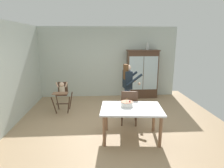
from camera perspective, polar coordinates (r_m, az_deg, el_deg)
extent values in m
plane|color=tan|center=(5.12, 0.04, -12.27)|extent=(6.24, 6.24, 0.00)
cube|color=beige|center=(7.29, -1.30, 6.65)|extent=(5.32, 0.06, 2.70)
cube|color=beige|center=(5.23, -30.08, 2.00)|extent=(0.06, 5.32, 2.70)
cube|color=#4C3323|center=(7.28, 9.20, 2.90)|extent=(1.16, 0.42, 1.80)
cube|color=#4C3323|center=(7.16, 9.49, 10.16)|extent=(1.22, 0.48, 0.04)
cube|color=silver|center=(7.00, 7.42, 3.28)|extent=(0.53, 0.01, 1.26)
cube|color=silver|center=(7.12, 11.77, 3.29)|extent=(0.53, 0.01, 1.26)
cube|color=#4C3323|center=(7.26, 9.23, 3.60)|extent=(1.08, 0.36, 0.02)
cylinder|color=#B2B7B2|center=(7.20, 10.86, 11.16)|extent=(0.13, 0.13, 0.22)
cylinder|color=#B2B7B2|center=(7.19, 10.91, 12.23)|extent=(0.07, 0.07, 0.05)
cylinder|color=#4C3323|center=(5.92, -17.40, -6.33)|extent=(0.14, 0.14, 0.56)
cylinder|color=#4C3323|center=(5.83, -13.18, -6.37)|extent=(0.13, 0.14, 0.56)
cylinder|color=#4C3323|center=(6.32, -16.48, -4.98)|extent=(0.13, 0.14, 0.56)
cylinder|color=#4C3323|center=(6.24, -12.53, -4.99)|extent=(0.14, 0.14, 0.56)
cube|color=#4C3323|center=(6.08, -14.88, -5.90)|extent=(0.42, 0.04, 0.02)
cube|color=#4C3323|center=(5.99, -15.07, -3.00)|extent=(0.34, 0.34, 0.02)
cube|color=#4C3323|center=(6.08, -14.90, -0.94)|extent=(0.31, 0.03, 0.34)
cube|color=brown|center=(5.70, -15.66, -2.74)|extent=(0.44, 0.24, 0.02)
cylinder|color=beige|center=(5.97, -15.11, -1.82)|extent=(0.17, 0.17, 0.22)
sphere|color=beige|center=(5.93, -15.21, -0.17)|extent=(0.15, 0.15, 0.15)
cylinder|color=beige|center=(5.96, -16.53, -0.26)|extent=(0.10, 0.04, 0.17)
cylinder|color=beige|center=(5.90, -13.88, -0.22)|extent=(0.10, 0.04, 0.17)
cylinder|color=#3D4C6B|center=(5.58, 4.89, -5.54)|extent=(0.11, 0.11, 0.82)
cylinder|color=#3D4C6B|center=(5.73, 4.37, -5.00)|extent=(0.11, 0.11, 0.82)
cube|color=#19232D|center=(5.48, 4.76, 1.38)|extent=(0.26, 0.39, 0.52)
cube|color=white|center=(5.51, 5.79, 1.43)|extent=(0.02, 0.06, 0.49)
sphere|color=beige|center=(5.41, 4.83, 5.01)|extent=(0.19, 0.19, 0.19)
cube|color=brown|center=(5.42, 4.25, 3.73)|extent=(0.13, 0.21, 0.44)
cylinder|color=#19232D|center=(5.33, 6.85, 1.18)|extent=(0.50, 0.15, 0.37)
sphere|color=beige|center=(5.41, 8.41, 0.13)|extent=(0.08, 0.08, 0.08)
cylinder|color=#19232D|center=(5.70, 5.49, 2.04)|extent=(0.50, 0.15, 0.37)
sphere|color=beige|center=(5.78, 6.97, 1.04)|extent=(0.08, 0.08, 0.08)
cube|color=silver|center=(4.22, 5.99, -7.54)|extent=(1.44, 1.03, 0.04)
cylinder|color=brown|center=(4.04, -2.39, -14.24)|extent=(0.07, 0.07, 0.70)
cylinder|color=brown|center=(4.14, 14.66, -14.03)|extent=(0.07, 0.07, 0.70)
cylinder|color=brown|center=(4.69, -1.76, -10.10)|extent=(0.07, 0.07, 0.70)
cylinder|color=brown|center=(4.77, 12.74, -10.03)|extent=(0.07, 0.07, 0.70)
cylinder|color=white|center=(4.29, 4.57, -6.14)|extent=(0.28, 0.28, 0.10)
cylinder|color=#935B3D|center=(4.28, 4.58, -5.46)|extent=(0.27, 0.27, 0.01)
cylinder|color=#F2E5CC|center=(4.26, 4.59, -5.03)|extent=(0.01, 0.01, 0.06)
cone|color=yellow|center=(4.25, 4.60, -4.49)|extent=(0.02, 0.02, 0.02)
sphere|color=red|center=(4.24, 5.50, -5.31)|extent=(0.04, 0.04, 0.04)
cylinder|color=#4C3323|center=(5.30, 7.22, -8.81)|extent=(0.04, 0.04, 0.45)
cylinder|color=#4C3323|center=(5.29, 3.17, -8.75)|extent=(0.04, 0.04, 0.45)
cylinder|color=#4C3323|center=(4.96, 7.41, -10.44)|extent=(0.04, 0.04, 0.45)
cylinder|color=#4C3323|center=(4.95, 3.06, -10.38)|extent=(0.04, 0.04, 0.45)
cube|color=brown|center=(5.03, 5.28, -7.06)|extent=(0.50, 0.50, 0.03)
cube|color=#4C3323|center=(4.76, 5.37, -5.04)|extent=(0.42, 0.10, 0.48)
cylinder|color=#4C3323|center=(4.77, 7.66, -5.08)|extent=(0.03, 0.03, 0.48)
cylinder|color=#4C3323|center=(4.76, 3.07, -5.00)|extent=(0.03, 0.03, 0.48)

